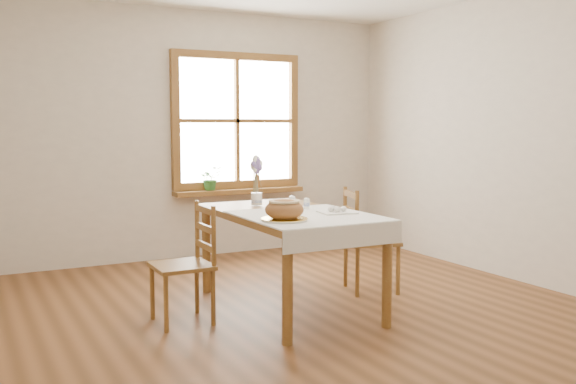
% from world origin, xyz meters
% --- Properties ---
extents(ground, '(5.00, 5.00, 0.00)m').
position_xyz_m(ground, '(0.00, 0.00, 0.00)').
color(ground, brown).
rests_on(ground, ground).
extents(room_walls, '(4.60, 5.10, 2.65)m').
position_xyz_m(room_walls, '(0.00, 0.00, 1.71)').
color(room_walls, beige).
rests_on(room_walls, ground).
extents(window, '(1.46, 0.08, 1.46)m').
position_xyz_m(window, '(0.50, 2.47, 1.45)').
color(window, brown).
rests_on(window, ground).
extents(window_sill, '(1.46, 0.20, 0.05)m').
position_xyz_m(window_sill, '(0.50, 2.40, 0.69)').
color(window_sill, brown).
rests_on(window_sill, ground).
extents(dining_table, '(0.90, 1.60, 0.75)m').
position_xyz_m(dining_table, '(0.00, 0.30, 0.66)').
color(dining_table, brown).
rests_on(dining_table, ground).
extents(table_linen, '(0.91, 0.99, 0.01)m').
position_xyz_m(table_linen, '(0.00, -0.00, 0.76)').
color(table_linen, silver).
rests_on(table_linen, dining_table).
extents(chair_left, '(0.42, 0.40, 0.85)m').
position_xyz_m(chair_left, '(-0.84, 0.33, 0.42)').
color(chair_left, brown).
rests_on(chair_left, ground).
extents(chair_right, '(0.53, 0.52, 0.88)m').
position_xyz_m(chair_right, '(0.87, 0.43, 0.44)').
color(chair_right, brown).
rests_on(chair_right, ground).
extents(bread_plate, '(0.39, 0.39, 0.02)m').
position_xyz_m(bread_plate, '(-0.27, -0.16, 0.77)').
color(bread_plate, white).
rests_on(bread_plate, table_linen).
extents(bread_loaf, '(0.26, 0.26, 0.15)m').
position_xyz_m(bread_loaf, '(-0.27, -0.16, 0.85)').
color(bread_loaf, '#A26839').
rests_on(bread_loaf, bread_plate).
extents(egg_napkin, '(0.28, 0.25, 0.01)m').
position_xyz_m(egg_napkin, '(0.25, -0.00, 0.77)').
color(egg_napkin, silver).
rests_on(egg_napkin, table_linen).
extents(eggs, '(0.22, 0.20, 0.04)m').
position_xyz_m(eggs, '(0.25, -0.00, 0.79)').
color(eggs, silver).
rests_on(eggs, egg_napkin).
extents(salt_shaker, '(0.06, 0.06, 0.10)m').
position_xyz_m(salt_shaker, '(0.09, 0.40, 0.81)').
color(salt_shaker, white).
rests_on(salt_shaker, table_linen).
extents(pepper_shaker, '(0.06, 0.06, 0.09)m').
position_xyz_m(pepper_shaker, '(0.16, 0.29, 0.80)').
color(pepper_shaker, white).
rests_on(pepper_shaker, table_linen).
extents(flower_vase, '(0.11, 0.11, 0.10)m').
position_xyz_m(flower_vase, '(-0.07, 0.72, 0.80)').
color(flower_vase, white).
rests_on(flower_vase, dining_table).
extents(lavender_bouquet, '(0.16, 0.16, 0.30)m').
position_xyz_m(lavender_bouquet, '(-0.07, 0.72, 1.00)').
color(lavender_bouquet, '#695598').
rests_on(lavender_bouquet, flower_vase).
extents(potted_plant, '(0.28, 0.30, 0.20)m').
position_xyz_m(potted_plant, '(0.16, 2.40, 0.81)').
color(potted_plant, '#2B6729').
rests_on(potted_plant, window_sill).
extents(amber_bottle, '(0.06, 0.06, 0.16)m').
position_xyz_m(amber_bottle, '(0.71, 2.40, 0.79)').
color(amber_bottle, '#9C521C').
rests_on(amber_bottle, window_sill).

